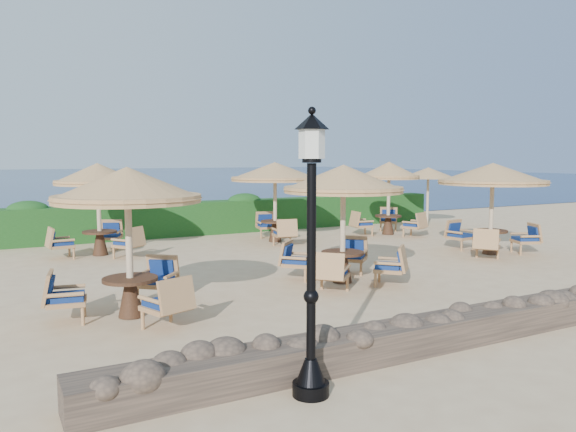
{
  "coord_description": "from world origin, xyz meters",
  "views": [
    {
      "loc": [
        -8.06,
        -12.32,
        2.82
      ],
      "look_at": [
        -1.25,
        0.42,
        1.3
      ],
      "focal_mm": 35.0,
      "sensor_mm": 36.0,
      "label": 1
    }
  ],
  "objects": [
    {
      "name": "ground",
      "position": [
        0.0,
        0.0,
        0.0
      ],
      "size": [
        120.0,
        120.0,
        0.0
      ],
      "primitive_type": "plane",
      "color": "#D1B184",
      "rests_on": "ground"
    },
    {
      "name": "sea",
      "position": [
        0.0,
        70.0,
        0.0
      ],
      "size": [
        160.0,
        160.0,
        0.0
      ],
      "primitive_type": "plane",
      "color": "#0B1C46",
      "rests_on": "ground"
    },
    {
      "name": "hedge",
      "position": [
        0.0,
        7.2,
        0.6
      ],
      "size": [
        18.0,
        0.9,
        1.2
      ],
      "primitive_type": "cube",
      "color": "#143F15",
      "rests_on": "ground"
    },
    {
      "name": "stone_wall",
      "position": [
        0.0,
        -6.2,
        0.22
      ],
      "size": [
        15.0,
        0.65,
        0.44
      ],
      "primitive_type": "cube",
      "color": "brown",
      "rests_on": "ground"
    },
    {
      "name": "lamp_post",
      "position": [
        -4.8,
        -6.8,
        1.55
      ],
      "size": [
        0.44,
        0.44,
        3.31
      ],
      "color": "black",
      "rests_on": "ground"
    },
    {
      "name": "extra_parasol",
      "position": [
        7.8,
        5.2,
        2.17
      ],
      "size": [
        2.3,
        2.3,
        2.41
      ],
      "color": "beige",
      "rests_on": "ground"
    },
    {
      "name": "cafe_set_0",
      "position": [
        -5.94,
        -2.46,
        1.86
      ],
      "size": [
        2.73,
        2.73,
        2.65
      ],
      "color": "beige",
      "rests_on": "ground"
    },
    {
      "name": "cafe_set_1",
      "position": [
        -1.11,
        -1.93,
        1.79
      ],
      "size": [
        2.69,
        2.69,
        2.65
      ],
      "color": "beige",
      "rests_on": "ground"
    },
    {
      "name": "cafe_set_2",
      "position": [
        4.76,
        -0.85,
        1.97
      ],
      "size": [
        3.1,
        3.1,
        2.65
      ],
      "color": "beige",
      "rests_on": "ground"
    },
    {
      "name": "cafe_set_3",
      "position": [
        -5.31,
        4.33,
        1.81
      ],
      "size": [
        2.64,
        2.76,
        2.65
      ],
      "color": "beige",
      "rests_on": "ground"
    },
    {
      "name": "cafe_set_4",
      "position": [
        0.33,
        4.29,
        2.04
      ],
      "size": [
        2.96,
        2.96,
        2.65
      ],
      "color": "beige",
      "rests_on": "ground"
    },
    {
      "name": "cafe_set_5",
      "position": [
        4.76,
        3.9,
        1.74
      ],
      "size": [
        2.59,
        2.74,
        2.65
      ],
      "color": "beige",
      "rests_on": "ground"
    }
  ]
}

